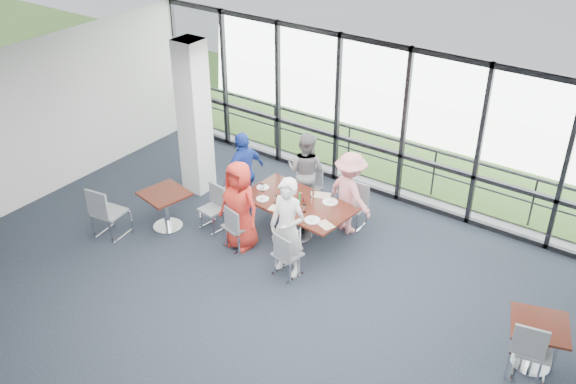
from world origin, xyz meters
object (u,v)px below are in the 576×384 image
Objects in this scene: chair_main_nr at (287,254)px; diner_end at (244,173)px; chair_spare_r at (534,349)px; diner_far_right at (350,193)px; structural_column at (194,118)px; chair_main_fl at (309,188)px; chair_main_nl at (237,226)px; chair_main_end at (237,189)px; diner_near_left at (240,205)px; side_table_right at (538,331)px; chair_spare_lb at (212,209)px; diner_far_left at (306,171)px; chair_spare_la at (110,212)px; chair_main_fr at (354,207)px; main_table at (298,207)px; side_table_left at (165,199)px; diner_near_right at (288,228)px.

diner_end is at bearing 157.10° from chair_main_nr.
diner_far_right is at bearing 144.30° from chair_spare_r.
structural_column reaches higher than chair_main_nr.
diner_end is 1.35m from chair_main_fl.
chair_main_nl is 1.27m from chair_main_end.
diner_near_left is 1.74× the size of chair_spare_r.
side_table_right is 6.02m from chair_spare_lb.
diner_far_left reaches higher than chair_spare_r.
chair_spare_r reaches higher than chair_main_nr.
chair_spare_lb is at bearing 58.03° from chair_main_fl.
diner_end is at bearing 46.19° from chair_spare_la.
diner_far_right is 2.15m from chair_main_nl.
structural_column is 3.63m from chair_main_fr.
chair_main_nr is (-4.04, -0.31, -0.19)m from side_table_right.
chair_main_fr is at bearing 156.82° from side_table_right.
diner_far_right reaches higher than chair_main_fl.
structural_column reaches higher than chair_spare_la.
chair_main_end is (-1.51, 0.09, -0.17)m from main_table.
chair_spare_r is at bearing 152.94° from chair_main_fr.
main_table is 2.30× the size of side_table_left.
structural_column is at bearing 27.08° from diner_far_right.
chair_main_end is at bearing 61.28° from side_table_left.
chair_main_fr is at bearing 30.75° from chair_spare_la.
side_table_left is 0.92× the size of chair_spare_la.
chair_main_nr is 3.47m from chair_spare_la.
chair_main_nl is 1.93m from chair_main_fl.
chair_spare_r is at bearing -9.84° from structural_column.
diner_far_right is 1.67× the size of chair_spare_r.
diner_far_right is at bearing 50.43° from diner_near_left.
chair_spare_lb is at bearing 6.25° from chair_main_end.
structural_column is at bearing 16.83° from chair_main_fl.
diner_far_right reaches higher than main_table.
diner_far_right is (3.36, 0.43, -0.79)m from structural_column.
chair_spare_la is (-2.37, -2.91, -0.31)m from diner_far_left.
diner_end reaches higher than main_table.
diner_near_right is 2.09× the size of chair_main_nl.
diner_near_left is (1.51, 0.35, 0.22)m from side_table_left.
chair_main_nr is (1.20, -0.24, -0.42)m from diner_near_left.
chair_main_nr is at bearing -175.62° from side_table_right.
chair_main_fl is 5.40m from chair_spare_r.
side_table_right is 7.49m from chair_spare_la.
chair_main_nl reaches higher than side_table_left.
chair_spare_r is (6.79, 0.20, -0.14)m from side_table_left.
chair_spare_r is (3.93, -1.89, 0.07)m from chair_main_fr.
main_table is 2.58× the size of chair_main_fl.
chair_main_fr is at bearing 53.69° from diner_near_left.
main_table is at bearing 170.76° from side_table_right.
diner_end is 1.70× the size of chair_spare_la.
chair_main_end is (-0.15, -0.06, -0.38)m from diner_end.
structural_column is 3.32× the size of chair_spare_r.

